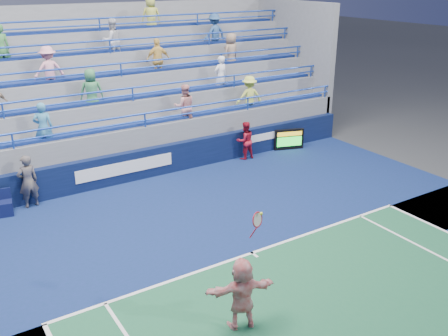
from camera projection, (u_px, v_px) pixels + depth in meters
ground at (252, 254)px, 13.38m from camera, size 120.00×120.00×0.00m
sponsor_wall at (150, 162)px, 18.29m from camera, size 18.00×0.32×1.10m
bleacher_stand at (111, 113)px, 20.89m from camera, size 18.00×5.60×6.13m
serve_speed_board at (289, 139)px, 21.14m from camera, size 1.27×0.53×0.90m
judge_chair at (5, 207)px, 15.43m from camera, size 0.53×0.53×0.82m
tennis_player at (242, 293)px, 10.35m from camera, size 1.58×0.89×2.61m
line_judge at (28, 182)px, 15.75m from camera, size 0.70×0.52×1.76m
ball_girl at (245, 141)px, 19.96m from camera, size 0.78×0.62×1.55m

